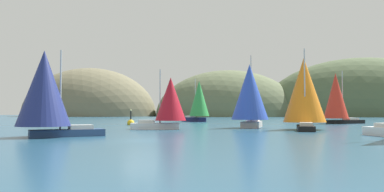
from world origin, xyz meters
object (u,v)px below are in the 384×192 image
at_px(sailboat_crimson_sail, 169,102).
at_px(channel_buoy, 131,123).
at_px(sailboat_green_sail, 199,100).
at_px(sailboat_blue_spinnaker, 250,94).
at_px(sailboat_scarlet_sail, 337,98).
at_px(sailboat_navy_sail, 45,91).
at_px(sailboat_orange_sail, 304,91).

relative_size(sailboat_crimson_sail, channel_buoy, 2.66).
bearing_deg(sailboat_green_sail, channel_buoy, -113.89).
xyz_separation_m(sailboat_blue_spinnaker, channel_buoy, (-17.60, 8.45, -3.86)).
distance_m(sailboat_crimson_sail, sailboat_green_sail, 32.84).
relative_size(sailboat_scarlet_sail, channel_buoy, 3.41).
distance_m(sailboat_scarlet_sail, sailboat_navy_sail, 49.69).
bearing_deg(sailboat_green_sail, sailboat_navy_sail, -100.25).
height_order(sailboat_navy_sail, channel_buoy, sailboat_navy_sail).
relative_size(sailboat_scarlet_sail, sailboat_crimson_sail, 1.28).
relative_size(sailboat_crimson_sail, sailboat_blue_spinnaker, 0.75).
bearing_deg(sailboat_green_sail, sailboat_scarlet_sail, -22.44).
bearing_deg(channel_buoy, sailboat_scarlet_sail, 16.37).
relative_size(sailboat_scarlet_sail, sailboat_orange_sail, 0.99).
relative_size(sailboat_orange_sail, channel_buoy, 3.45).
distance_m(sailboat_crimson_sail, sailboat_navy_sail, 16.48).
bearing_deg(sailboat_blue_spinnaker, sailboat_green_sail, 107.46).
bearing_deg(sailboat_scarlet_sail, sailboat_orange_sail, -113.09).
height_order(sailboat_crimson_sail, sailboat_green_sail, sailboat_green_sail).
bearing_deg(sailboat_blue_spinnaker, sailboat_crimson_sail, -154.19).
bearing_deg(sailboat_navy_sail, channel_buoy, 90.38).
relative_size(sailboat_crimson_sail, sailboat_navy_sail, 0.93).
bearing_deg(sailboat_navy_sail, sailboat_blue_spinnaker, 47.70).
bearing_deg(sailboat_orange_sail, sailboat_navy_sail, -147.13).
height_order(sailboat_green_sail, channel_buoy, sailboat_green_sail).
distance_m(sailboat_orange_sail, sailboat_blue_spinnaker, 7.20).
distance_m(sailboat_blue_spinnaker, channel_buoy, 19.90).
height_order(sailboat_scarlet_sail, sailboat_green_sail, sailboat_scarlet_sail).
height_order(sailboat_scarlet_sail, sailboat_crimson_sail, sailboat_scarlet_sail).
xyz_separation_m(sailboat_navy_sail, sailboat_orange_sail, (23.38, 15.11, 0.62)).
distance_m(sailboat_navy_sail, sailboat_blue_spinnaker, 25.88).
height_order(sailboat_crimson_sail, channel_buoy, sailboat_crimson_sail).
bearing_deg(sailboat_orange_sail, channel_buoy, 152.09).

